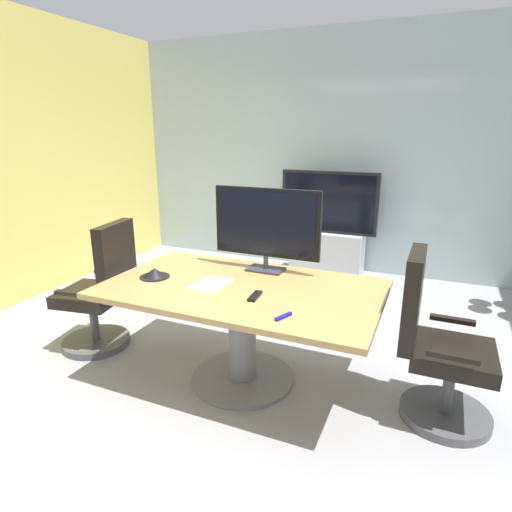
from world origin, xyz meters
name	(u,v)px	position (x,y,z in m)	size (l,w,h in m)	color
ground_plane	(266,371)	(0.00, 0.00, 0.00)	(6.98, 6.98, 0.00)	#99999E
wall_back_glass_partition	(351,154)	(0.00, 2.81, 1.49)	(5.98, 0.10, 2.98)	#9EB2B7
conference_table	(242,311)	(-0.12, -0.17, 0.55)	(1.91, 1.13, 0.75)	#B2894C
office_chair_left	(101,297)	(-1.41, -0.18, 0.46)	(0.63, 0.61, 1.09)	#4C4C51
office_chair_right	(436,352)	(1.17, -0.05, 0.46)	(0.60, 0.57, 1.09)	#4C4C51
tv_monitor	(266,225)	(-0.09, 0.22, 1.10)	(0.84, 0.18, 0.64)	#333338
wall_display_unit	(327,240)	(-0.16, 2.46, 0.44)	(1.20, 0.36, 1.31)	#B7BABC
conference_phone	(155,273)	(-0.79, -0.26, 0.78)	(0.22, 0.22, 0.07)	black
remote_control	(255,296)	(0.05, -0.32, 0.75)	(0.05, 0.17, 0.02)	black
whiteboard_marker	(283,316)	(0.33, -0.55, 0.76)	(0.13, 0.02, 0.02)	#1919A5
paper_notepad	(210,284)	(-0.33, -0.23, 0.75)	(0.21, 0.30, 0.01)	white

